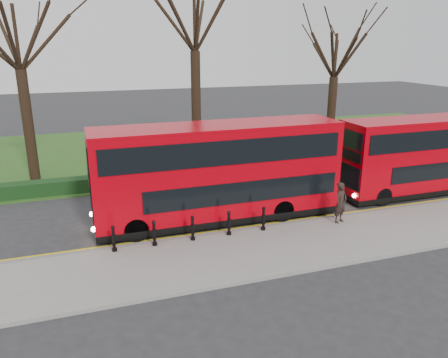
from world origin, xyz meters
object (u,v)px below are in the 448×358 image
object	(u,v)px
bus_lead	(218,173)
pedestrian	(341,203)
bus_rear	(430,155)
bollard_row	(193,228)

from	to	relation	value
bus_lead	pedestrian	xyz separation A→B (m)	(4.92, -2.35, -1.15)
bus_lead	bus_rear	distance (m)	11.97
bus_lead	bollard_row	bearing A→B (deg)	-130.82
bollard_row	bus_lead	bearing A→B (deg)	49.18
pedestrian	bus_rear	bearing A→B (deg)	-5.45
bus_rear	bus_lead	bearing A→B (deg)	-179.37
bus_rear	bollard_row	bearing A→B (deg)	-170.99
bollard_row	bus_lead	distance (m)	3.13
bus_lead	bus_rear	size ratio (longest dim) A/B	1.08
bollard_row	pedestrian	world-z (taller)	pedestrian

